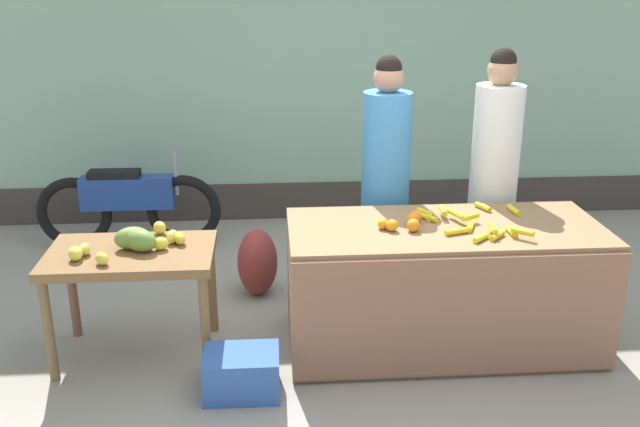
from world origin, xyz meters
The scene contains 12 objects.
ground_plane centered at (0.00, 0.00, 0.00)m, with size 24.00×24.00×0.00m, color gray.
market_wall_back centered at (0.00, 2.63, 1.76)m, with size 7.88×0.23×3.57m.
fruit_stall_counter centered at (0.52, -0.01, 0.41)m, with size 1.98×0.88×0.83m.
side_table_wooden centered at (-1.45, 0.00, 0.62)m, with size 1.02×0.65×0.72m.
banana_bunch_pile centered at (0.68, -0.01, 0.86)m, with size 0.68×0.68×0.07m.
orange_pile centered at (0.25, -0.01, 0.87)m, with size 0.30×0.25×0.08m.
mango_papaya_pile centered at (-1.42, 0.01, 0.78)m, with size 0.69×0.60×0.14m.
vendor_woman_blue_shirt centered at (0.24, 0.67, 0.91)m, with size 0.34×0.34×1.81m.
vendor_woman_white_shirt centered at (1.01, 0.65, 0.94)m, with size 0.34×0.34×1.86m.
parked_motorcycle centered at (-1.83, 1.88, 0.40)m, with size 1.60×0.18×0.88m.
produce_crate centered at (-0.78, -0.49, 0.13)m, with size 0.44×0.32×0.26m, color #3359A5.
produce_sack centered at (-0.69, 0.83, 0.26)m, with size 0.36×0.30×0.52m, color maroon.
Camera 1 is at (-0.58, -4.08, 2.38)m, focal length 39.53 mm.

